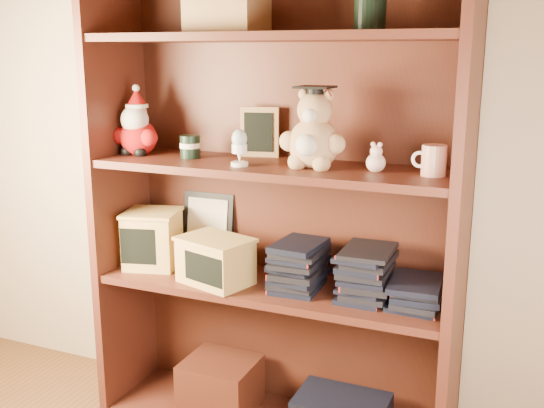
{
  "coord_description": "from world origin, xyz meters",
  "views": [
    {
      "loc": [
        0.9,
        -0.51,
        1.29
      ],
      "look_at": [
        0.12,
        1.3,
        0.82
      ],
      "focal_mm": 42.0,
      "sensor_mm": 36.0,
      "label": 1
    }
  ],
  "objects_px": {
    "grad_teddy_bear": "(314,136)",
    "bookcase": "(277,213)",
    "teacher_mug": "(433,160)",
    "treats_box": "(153,238)"
  },
  "relations": [
    {
      "from": "grad_teddy_bear",
      "to": "bookcase",
      "type": "bearing_deg",
      "value": 157.82
    },
    {
      "from": "bookcase",
      "to": "grad_teddy_bear",
      "type": "height_order",
      "value": "bookcase"
    },
    {
      "from": "bookcase",
      "to": "teacher_mug",
      "type": "bearing_deg",
      "value": -5.77
    },
    {
      "from": "bookcase",
      "to": "grad_teddy_bear",
      "type": "bearing_deg",
      "value": -22.18
    },
    {
      "from": "bookcase",
      "to": "treats_box",
      "type": "bearing_deg",
      "value": -173.59
    },
    {
      "from": "grad_teddy_bear",
      "to": "treats_box",
      "type": "bearing_deg",
      "value": 179.35
    },
    {
      "from": "bookcase",
      "to": "treats_box",
      "type": "height_order",
      "value": "bookcase"
    },
    {
      "from": "bookcase",
      "to": "grad_teddy_bear",
      "type": "distance_m",
      "value": 0.31
    },
    {
      "from": "bookcase",
      "to": "teacher_mug",
      "type": "height_order",
      "value": "bookcase"
    },
    {
      "from": "grad_teddy_bear",
      "to": "teacher_mug",
      "type": "height_order",
      "value": "grad_teddy_bear"
    }
  ]
}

